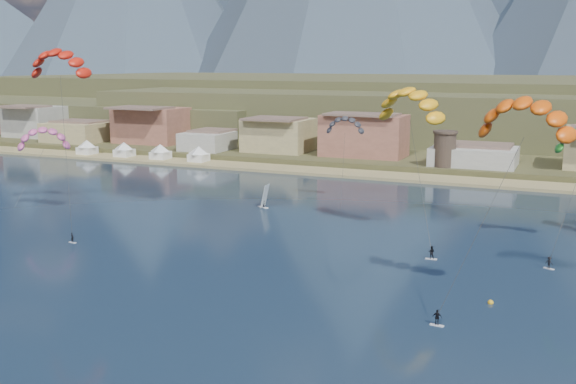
{
  "coord_description": "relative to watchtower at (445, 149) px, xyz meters",
  "views": [
    {
      "loc": [
        33.58,
        -45.28,
        26.29
      ],
      "look_at": [
        0.0,
        32.0,
        10.0
      ],
      "focal_mm": 41.64,
      "sensor_mm": 36.0,
      "label": 1
    }
  ],
  "objects": [
    {
      "name": "kitesurfer_orange",
      "position": [
        23.47,
        -85.49,
        14.94
      ],
      "size": [
        12.92,
        12.74,
        24.58
      ],
      "color": "silver",
      "rests_on": "ground"
    },
    {
      "name": "beach_tents",
      "position": [
        -81.25,
        -8.0,
        -2.66
      ],
      "size": [
        43.4,
        6.4,
        5.0
      ],
      "color": "white",
      "rests_on": "ground"
    },
    {
      "name": "kitesurfer_red",
      "position": [
        -47.04,
        -75.61,
        20.59
      ],
      "size": [
        14.01,
        11.42,
        30.01
      ],
      "color": "silver",
      "rests_on": "ground"
    },
    {
      "name": "distant_kite_pink",
      "position": [
        -63.99,
        -62.41,
        6.66
      ],
      "size": [
        10.0,
        9.4,
        16.5
      ],
      "color": "#262626",
      "rests_on": "ground"
    },
    {
      "name": "land",
      "position": [
        -5.0,
        446.0,
        -6.37
      ],
      "size": [
        2200.0,
        900.0,
        4.0
      ],
      "color": "brown",
      "rests_on": "ground"
    },
    {
      "name": "ground",
      "position": [
        -5.0,
        -114.0,
        -6.37
      ],
      "size": [
        2400.0,
        2400.0,
        0.0
      ],
      "primitive_type": "plane",
      "color": "black",
      "rests_on": "ground"
    },
    {
      "name": "town",
      "position": [
        -45.0,
        8.0,
        1.63
      ],
      "size": [
        400.0,
        24.0,
        12.0
      ],
      "color": "beige",
      "rests_on": "ground"
    },
    {
      "name": "windsurfer",
      "position": [
        -23.64,
        -50.3,
        -4.99
      ],
      "size": [
        2.69,
        2.76,
        4.34
      ],
      "color": "silver",
      "rests_on": "ground"
    },
    {
      "name": "watchtower",
      "position": [
        0.0,
        0.0,
        0.0
      ],
      "size": [
        5.82,
        5.82,
        8.6
      ],
      "color": "#47382D",
      "rests_on": "ground"
    },
    {
      "name": "distant_kite_dark",
      "position": [
        -11.69,
        -39.5,
        9.02
      ],
      "size": [
        7.84,
        6.05,
        18.0
      ],
      "color": "#262626",
      "rests_on": "ground"
    },
    {
      "name": "kitesurfer_yellow",
      "position": [
        5.16,
        -58.9,
        14.5
      ],
      "size": [
        13.71,
        17.62,
        25.25
      ],
      "color": "silver",
      "rests_on": "ground"
    },
    {
      "name": "beach",
      "position": [
        -5.0,
        -8.0,
        -6.12
      ],
      "size": [
        2200.0,
        12.0,
        0.9
      ],
      "color": "tan",
      "rests_on": "ground"
    },
    {
      "name": "buoy",
      "position": [
        21.17,
        -85.61,
        -6.26
      ],
      "size": [
        0.64,
        0.64,
        0.64
      ],
      "color": "gold",
      "rests_on": "ground"
    },
    {
      "name": "foothills",
      "position": [
        17.39,
        118.47,
        2.71
      ],
      "size": [
        940.0,
        210.0,
        18.0
      ],
      "color": "brown",
      "rests_on": "ground"
    }
  ]
}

